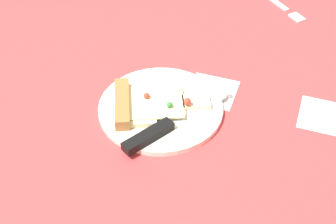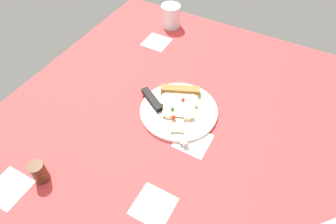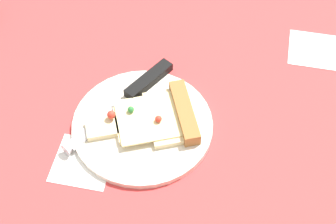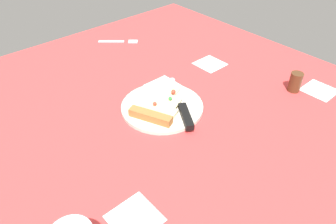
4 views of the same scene
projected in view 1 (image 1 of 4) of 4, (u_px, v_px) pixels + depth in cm
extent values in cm
cube|color=#D13838|center=(195.00, 102.00, 95.52)|extent=(111.70, 111.70, 3.00)
cube|color=white|center=(212.00, 92.00, 95.55)|extent=(9.00, 9.00, 0.20)
cube|color=white|center=(324.00, 117.00, 90.40)|extent=(9.00, 9.00, 0.20)
cylinder|color=silver|center=(161.00, 108.00, 91.18)|extent=(23.04, 23.04, 1.06)
cube|color=beige|center=(139.00, 105.00, 90.25)|extent=(9.87, 12.48, 1.00)
cube|color=beige|center=(169.00, 104.00, 90.56)|extent=(8.00, 8.83, 1.00)
cube|color=beige|center=(196.00, 102.00, 90.84)|extent=(6.20, 5.37, 1.00)
cube|color=#F2E099|center=(155.00, 102.00, 89.97)|extent=(12.83, 12.41, 0.30)
cube|color=#9E6633|center=(122.00, 104.00, 89.68)|extent=(7.15, 12.05, 2.20)
sphere|color=red|center=(147.00, 96.00, 90.14)|extent=(1.10, 1.10, 1.10)
sphere|color=red|center=(186.00, 101.00, 88.84)|extent=(1.36, 1.36, 1.36)
sphere|color=#2D7A38|center=(170.00, 105.00, 88.33)|extent=(1.08, 1.08, 1.08)
cube|color=silver|center=(200.00, 108.00, 90.16)|extent=(7.89, 11.32, 0.30)
cone|color=silver|center=(223.00, 94.00, 92.98)|extent=(2.74, 2.74, 2.00)
cube|color=black|center=(148.00, 136.00, 84.09)|extent=(7.03, 9.71, 1.60)
cube|color=silver|center=(274.00, 0.00, 119.65)|extent=(8.24, 7.57, 0.80)
cube|color=silver|center=(297.00, 17.00, 114.23)|extent=(4.28, 4.19, 0.80)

